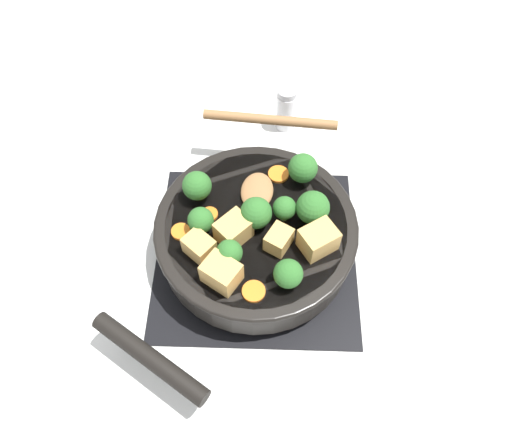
# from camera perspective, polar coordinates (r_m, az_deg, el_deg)

# --- Properties ---
(ground_plane) EXTENTS (2.40, 2.40, 0.00)m
(ground_plane) POSITION_cam_1_polar(r_m,az_deg,el_deg) (0.79, -0.00, -3.32)
(ground_plane) COLOR silver
(front_burner_grate) EXTENTS (0.31, 0.31, 0.03)m
(front_burner_grate) POSITION_cam_1_polar(r_m,az_deg,el_deg) (0.78, -0.00, -2.90)
(front_burner_grate) COLOR black
(front_burner_grate) RESTS_ON ground_plane
(skillet_pan) EXTENTS (0.40, 0.36, 0.06)m
(skillet_pan) POSITION_cam_1_polar(r_m,az_deg,el_deg) (0.73, -0.11, -1.22)
(skillet_pan) COLOR black
(skillet_pan) RESTS_ON front_burner_grate
(wooden_spoon) EXTENTS (0.20, 0.22, 0.02)m
(wooden_spoon) POSITION_cam_1_polar(r_m,az_deg,el_deg) (0.79, 1.14, 8.44)
(wooden_spoon) COLOR olive
(wooden_spoon) RESTS_ON skillet_pan
(tofu_cube_center_large) EXTENTS (0.05, 0.04, 0.03)m
(tofu_cube_center_large) POSITION_cam_1_polar(r_m,az_deg,el_deg) (0.68, 2.62, -1.79)
(tofu_cube_center_large) COLOR tan
(tofu_cube_center_large) RESTS_ON skillet_pan
(tofu_cube_near_handle) EXTENTS (0.06, 0.06, 0.04)m
(tofu_cube_near_handle) POSITION_cam_1_polar(r_m,az_deg,el_deg) (0.66, -3.97, -5.61)
(tofu_cube_near_handle) COLOR tan
(tofu_cube_near_handle) RESTS_ON skillet_pan
(tofu_cube_east_chunk) EXTENTS (0.06, 0.06, 0.04)m
(tofu_cube_east_chunk) POSITION_cam_1_polar(r_m,az_deg,el_deg) (0.69, -2.60, -0.70)
(tofu_cube_east_chunk) COLOR tan
(tofu_cube_east_chunk) RESTS_ON skillet_pan
(tofu_cube_west_chunk) EXTENTS (0.05, 0.05, 0.03)m
(tofu_cube_west_chunk) POSITION_cam_1_polar(r_m,az_deg,el_deg) (0.68, -6.50, -2.57)
(tofu_cube_west_chunk) COLOR tan
(tofu_cube_west_chunk) RESTS_ON skillet_pan
(tofu_cube_back_piece) EXTENTS (0.06, 0.06, 0.04)m
(tofu_cube_back_piece) POSITION_cam_1_polar(r_m,az_deg,el_deg) (0.68, 7.14, -1.78)
(tofu_cube_back_piece) COLOR tan
(tofu_cube_back_piece) RESTS_ON skillet_pan
(broccoli_floret_near_spoon) EXTENTS (0.04, 0.04, 0.05)m
(broccoli_floret_near_spoon) POSITION_cam_1_polar(r_m,az_deg,el_deg) (0.72, -6.76, 4.34)
(broccoli_floret_near_spoon) COLOR #709956
(broccoli_floret_near_spoon) RESTS_ON skillet_pan
(broccoli_floret_center_top) EXTENTS (0.05, 0.05, 0.05)m
(broccoli_floret_center_top) POSITION_cam_1_polar(r_m,az_deg,el_deg) (0.70, 6.51, 1.87)
(broccoli_floret_center_top) COLOR #709956
(broccoli_floret_center_top) RESTS_ON skillet_pan
(broccoli_floret_east_rim) EXTENTS (0.04, 0.04, 0.05)m
(broccoli_floret_east_rim) POSITION_cam_1_polar(r_m,az_deg,el_deg) (0.74, 5.37, 6.36)
(broccoli_floret_east_rim) COLOR #709956
(broccoli_floret_east_rim) RESTS_ON skillet_pan
(broccoli_floret_west_rim) EXTENTS (0.05, 0.05, 0.05)m
(broccoli_floret_west_rim) POSITION_cam_1_polar(r_m,az_deg,el_deg) (0.69, -0.35, 1.32)
(broccoli_floret_west_rim) COLOR #709956
(broccoli_floret_west_rim) RESTS_ON skillet_pan
(broccoli_floret_north_edge) EXTENTS (0.04, 0.04, 0.04)m
(broccoli_floret_north_edge) POSITION_cam_1_polar(r_m,az_deg,el_deg) (0.66, -3.06, -3.31)
(broccoli_floret_north_edge) COLOR #709956
(broccoli_floret_north_edge) RESTS_ON skillet_pan
(broccoli_floret_south_cluster) EXTENTS (0.04, 0.04, 0.04)m
(broccoli_floret_south_cluster) POSITION_cam_1_polar(r_m,az_deg,el_deg) (0.69, -6.33, 0.42)
(broccoli_floret_south_cluster) COLOR #709956
(broccoli_floret_south_cluster) RESTS_ON skillet_pan
(broccoli_floret_mid_floret) EXTENTS (0.04, 0.04, 0.05)m
(broccoli_floret_mid_floret) POSITION_cam_1_polar(r_m,az_deg,el_deg) (0.65, 3.70, -5.71)
(broccoli_floret_mid_floret) COLOR #709956
(broccoli_floret_mid_floret) RESTS_ON skillet_pan
(broccoli_floret_small_inner) EXTENTS (0.03, 0.03, 0.04)m
(broccoli_floret_small_inner) POSITION_cam_1_polar(r_m,az_deg,el_deg) (0.70, 3.28, 1.81)
(broccoli_floret_small_inner) COLOR #709956
(broccoli_floret_small_inner) RESTS_ON skillet_pan
(carrot_slice_orange_thin) EXTENTS (0.02, 0.02, 0.01)m
(carrot_slice_orange_thin) POSITION_cam_1_polar(r_m,az_deg,el_deg) (0.72, -5.32, 1.12)
(carrot_slice_orange_thin) COLOR orange
(carrot_slice_orange_thin) RESTS_ON skillet_pan
(carrot_slice_near_center) EXTENTS (0.03, 0.03, 0.01)m
(carrot_slice_near_center) POSITION_cam_1_polar(r_m,az_deg,el_deg) (0.76, 2.58, 5.70)
(carrot_slice_near_center) COLOR orange
(carrot_slice_near_center) RESTS_ON skillet_pan
(carrot_slice_edge_slice) EXTENTS (0.03, 0.03, 0.01)m
(carrot_slice_edge_slice) POSITION_cam_1_polar(r_m,az_deg,el_deg) (0.66, -0.55, -7.70)
(carrot_slice_edge_slice) COLOR orange
(carrot_slice_edge_slice) RESTS_ON skillet_pan
(carrot_slice_under_broccoli) EXTENTS (0.03, 0.03, 0.01)m
(carrot_slice_under_broccoli) POSITION_cam_1_polar(r_m,az_deg,el_deg) (0.71, -8.60, -0.86)
(carrot_slice_under_broccoli) COLOR orange
(carrot_slice_under_broccoli) RESTS_ON skillet_pan
(salt_shaker) EXTENTS (0.04, 0.04, 0.09)m
(salt_shaker) POSITION_cam_1_polar(r_m,az_deg,el_deg) (0.92, 3.46, 13.02)
(salt_shaker) COLOR white
(salt_shaker) RESTS_ON ground_plane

